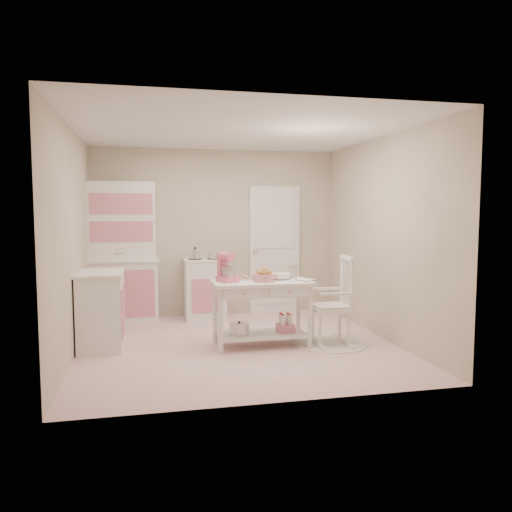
% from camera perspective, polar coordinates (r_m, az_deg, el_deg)
% --- Properties ---
extents(room_shell, '(3.84, 3.84, 2.62)m').
position_cam_1_polar(room_shell, '(6.02, -2.12, 5.18)').
color(room_shell, '#D08285').
rests_on(room_shell, ground).
extents(door, '(0.82, 0.05, 2.04)m').
position_cam_1_polar(door, '(8.08, 2.14, 0.72)').
color(door, white).
rests_on(door, ground).
extents(hutch, '(1.06, 0.50, 2.08)m').
position_cam_1_polar(hutch, '(7.61, -14.98, 0.43)').
color(hutch, white).
rests_on(hutch, ground).
extents(stove, '(0.62, 0.57, 0.92)m').
position_cam_1_polar(stove, '(7.67, -5.89, -3.75)').
color(stove, white).
rests_on(stove, ground).
extents(base_cabinet, '(0.54, 0.84, 0.92)m').
position_cam_1_polar(base_cabinet, '(6.32, -17.30, -5.88)').
color(base_cabinet, white).
rests_on(base_cabinet, ground).
extents(lace_rug, '(0.92, 0.92, 0.01)m').
position_cam_1_polar(lace_rug, '(6.36, 8.45, -9.82)').
color(lace_rug, white).
rests_on(lace_rug, ground).
extents(rocking_chair, '(0.52, 0.75, 1.10)m').
position_cam_1_polar(rocking_chair, '(6.25, 8.52, -5.00)').
color(rocking_chair, white).
rests_on(rocking_chair, ground).
extents(work_table, '(1.20, 0.60, 0.80)m').
position_cam_1_polar(work_table, '(6.12, 0.65, -6.59)').
color(work_table, white).
rests_on(work_table, ground).
extents(stand_mixer, '(0.29, 0.34, 0.34)m').
position_cam_1_polar(stand_mixer, '(5.96, -3.32, -1.35)').
color(stand_mixer, pink).
rests_on(stand_mixer, work_table).
extents(cookie_tray, '(0.34, 0.24, 0.02)m').
position_cam_1_polar(cookie_tray, '(6.19, -1.08, -2.61)').
color(cookie_tray, silver).
rests_on(cookie_tray, work_table).
extents(bread_basket, '(0.25, 0.25, 0.09)m').
position_cam_1_polar(bread_basket, '(6.00, 0.95, -2.51)').
color(bread_basket, pink).
rests_on(bread_basket, work_table).
extents(mixing_bowl, '(0.25, 0.25, 0.08)m').
position_cam_1_polar(mixing_bowl, '(6.18, 2.84, -2.34)').
color(mixing_bowl, white).
rests_on(mixing_bowl, work_table).
extents(metal_pitcher, '(0.10, 0.10, 0.17)m').
position_cam_1_polar(metal_pitcher, '(6.30, 4.23, -1.78)').
color(metal_pitcher, silver).
rests_on(metal_pitcher, work_table).
extents(recipe_book, '(0.24, 0.27, 0.02)m').
position_cam_1_polar(recipe_book, '(6.05, 5.07, -2.79)').
color(recipe_book, white).
rests_on(recipe_book, work_table).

